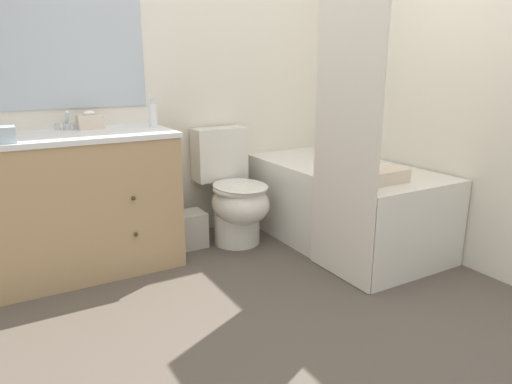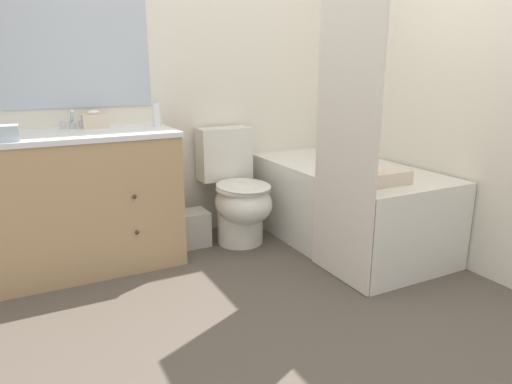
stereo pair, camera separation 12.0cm
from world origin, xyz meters
The scene contains 12 objects.
ground_plane centered at (0.00, 0.00, 0.00)m, with size 14.00×14.00×0.00m, color brown.
wall_back centered at (-0.01, 1.61, 1.25)m, with size 8.00×0.06×2.50m.
wall_right centered at (1.36, 0.79, 1.25)m, with size 0.05×2.58×2.50m.
vanity_cabinet centered at (-0.76, 1.30, 0.43)m, with size 1.14×0.61×0.85m.
sink_faucet centered at (-0.76, 1.47, 0.89)m, with size 0.14×0.12×0.12m.
toilet centered at (0.27, 1.24, 0.35)m, with size 0.39×0.65×0.80m.
bathtub centered at (0.94, 0.86, 0.28)m, with size 0.77×1.45×0.56m.
shower_curtain centered at (0.54, 0.40, 0.99)m, with size 0.01×0.54×1.97m.
wastebasket centered at (-0.07, 1.31, 0.12)m, with size 0.23×0.20×0.25m.
tissue_box centered at (-0.63, 1.44, 0.90)m, with size 0.15×0.11×0.11m.
soap_dispenser centered at (-0.26, 1.33, 0.93)m, with size 0.05×0.05×0.18m.
bath_towel_folded centered at (0.78, 0.39, 0.60)m, with size 0.36×0.21×0.08m.
Camera 1 is at (-1.16, -1.55, 1.23)m, focal length 32.00 mm.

